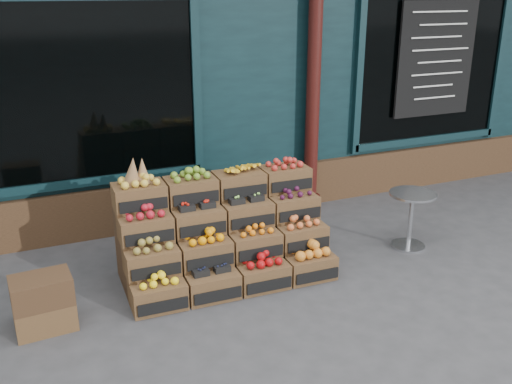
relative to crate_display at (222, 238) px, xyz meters
name	(u,v)px	position (x,y,z in m)	size (l,w,h in m)	color
ground	(302,291)	(0.59, -0.68, -0.41)	(60.00, 60.00, 0.00)	#3B3B3D
shop_facade	(159,18)	(0.59, 4.43, 1.99)	(12.00, 6.24, 4.80)	black
crate_display	(222,238)	(0.00, 0.00, 0.00)	(2.13, 1.09, 1.32)	brown
spare_crates	(43,303)	(-1.81, -0.36, -0.15)	(0.53, 0.38, 0.51)	brown
bistro_table	(411,214)	(2.21, -0.26, 0.01)	(0.53, 0.53, 0.67)	silver
shopkeeper	(69,142)	(-1.22, 2.27, 0.61)	(0.74, 0.49, 2.03)	#1B6134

